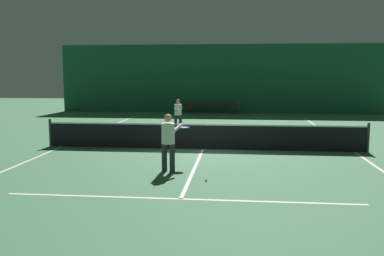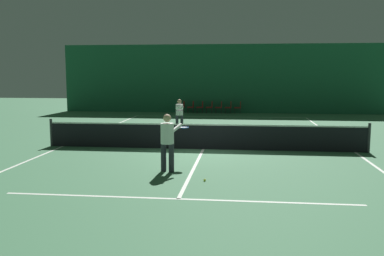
{
  "view_description": "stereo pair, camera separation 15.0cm",
  "coord_description": "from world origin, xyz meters",
  "px_view_note": "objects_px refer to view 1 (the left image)",
  "views": [
    {
      "loc": [
        1.24,
        -15.74,
        2.86
      ],
      "look_at": [
        -0.28,
        -1.25,
        0.96
      ],
      "focal_mm": 40.0,
      "sensor_mm": 36.0,
      "label": 1
    },
    {
      "loc": [
        1.39,
        -15.73,
        2.86
      ],
      "look_at": [
        -0.28,
        -1.25,
        0.96
      ],
      "focal_mm": 40.0,
      "sensor_mm": 36.0,
      "label": 2
    }
  ],
  "objects_px": {
    "player_near": "(169,138)",
    "courtside_chair_1": "(189,106)",
    "courtside_chair_0": "(180,106)",
    "tennis_ball": "(206,180)",
    "courtside_chair_3": "(208,106)",
    "courtside_chair_6": "(236,107)",
    "player_far": "(178,112)",
    "courtside_chair_4": "(217,106)",
    "courtside_chair_2": "(199,106)",
    "courtside_chair_5": "(227,107)",
    "tennis_net": "(203,136)"
  },
  "relations": [
    {
      "from": "courtside_chair_1",
      "to": "courtside_chair_2",
      "type": "bearing_deg",
      "value": 90.0
    },
    {
      "from": "player_near",
      "to": "player_far",
      "type": "height_order",
      "value": "player_near"
    },
    {
      "from": "courtside_chair_4",
      "to": "courtside_chair_5",
      "type": "distance_m",
      "value": 0.66
    },
    {
      "from": "tennis_ball",
      "to": "courtside_chair_6",
      "type": "bearing_deg",
      "value": 87.73
    },
    {
      "from": "courtside_chair_3",
      "to": "courtside_chair_6",
      "type": "xyz_separation_m",
      "value": [
        1.99,
        0.0,
        0.0
      ]
    },
    {
      "from": "player_near",
      "to": "tennis_ball",
      "type": "height_order",
      "value": "player_near"
    },
    {
      "from": "player_near",
      "to": "courtside_chair_3",
      "type": "relative_size",
      "value": 1.99
    },
    {
      "from": "courtside_chair_2",
      "to": "player_far",
      "type": "bearing_deg",
      "value": -1.24
    },
    {
      "from": "courtside_chair_2",
      "to": "courtside_chair_3",
      "type": "height_order",
      "value": "same"
    },
    {
      "from": "tennis_ball",
      "to": "courtside_chair_2",
      "type": "bearing_deg",
      "value": 95.72
    },
    {
      "from": "courtside_chair_4",
      "to": "courtside_chair_6",
      "type": "relative_size",
      "value": 1.0
    },
    {
      "from": "courtside_chair_3",
      "to": "courtside_chair_5",
      "type": "distance_m",
      "value": 1.33
    },
    {
      "from": "tennis_net",
      "to": "courtside_chair_4",
      "type": "distance_m",
      "value": 14.23
    },
    {
      "from": "player_near",
      "to": "courtside_chair_0",
      "type": "bearing_deg",
      "value": 27.1
    },
    {
      "from": "player_far",
      "to": "tennis_ball",
      "type": "xyz_separation_m",
      "value": [
        2.1,
        -9.82,
        -0.87
      ]
    },
    {
      "from": "courtside_chair_6",
      "to": "tennis_ball",
      "type": "bearing_deg",
      "value": -2.27
    },
    {
      "from": "courtside_chair_5",
      "to": "courtside_chair_3",
      "type": "bearing_deg",
      "value": -90.0
    },
    {
      "from": "player_far",
      "to": "courtside_chair_2",
      "type": "xyz_separation_m",
      "value": [
        0.2,
        9.16,
        -0.42
      ]
    },
    {
      "from": "player_near",
      "to": "player_far",
      "type": "bearing_deg",
      "value": 26.66
    },
    {
      "from": "courtside_chair_4",
      "to": "courtside_chair_5",
      "type": "xyz_separation_m",
      "value": [
        0.66,
        0.0,
        0.0
      ]
    },
    {
      "from": "player_far",
      "to": "courtside_chair_0",
      "type": "bearing_deg",
      "value": 177.52
    },
    {
      "from": "player_near",
      "to": "courtside_chair_6",
      "type": "distance_m",
      "value": 18.05
    },
    {
      "from": "courtside_chair_2",
      "to": "courtside_chair_0",
      "type": "bearing_deg",
      "value": -90.0
    },
    {
      "from": "player_near",
      "to": "courtside_chair_0",
      "type": "xyz_separation_m",
      "value": [
        -2.08,
        17.94,
        -0.49
      ]
    },
    {
      "from": "courtside_chair_0",
      "to": "courtside_chair_2",
      "type": "relative_size",
      "value": 1.0
    },
    {
      "from": "tennis_net",
      "to": "tennis_ball",
      "type": "distance_m",
      "value": 4.79
    },
    {
      "from": "tennis_net",
      "to": "courtside_chair_6",
      "type": "height_order",
      "value": "tennis_net"
    },
    {
      "from": "courtside_chair_2",
      "to": "courtside_chair_5",
      "type": "height_order",
      "value": "same"
    },
    {
      "from": "tennis_net",
      "to": "courtside_chair_5",
      "type": "relative_size",
      "value": 14.29
    },
    {
      "from": "player_near",
      "to": "courtside_chair_2",
      "type": "distance_m",
      "value": 17.97
    },
    {
      "from": "courtside_chair_0",
      "to": "courtside_chair_6",
      "type": "relative_size",
      "value": 1.0
    },
    {
      "from": "courtside_chair_6",
      "to": "courtside_chair_0",
      "type": "bearing_deg",
      "value": -90.0
    },
    {
      "from": "courtside_chair_6",
      "to": "courtside_chair_5",
      "type": "bearing_deg",
      "value": -90.0
    },
    {
      "from": "player_near",
      "to": "courtside_chair_1",
      "type": "xyz_separation_m",
      "value": [
        -1.41,
        17.94,
        -0.49
      ]
    },
    {
      "from": "player_near",
      "to": "courtside_chair_3",
      "type": "bearing_deg",
      "value": 20.77
    },
    {
      "from": "courtside_chair_2",
      "to": "courtside_chair_3",
      "type": "bearing_deg",
      "value": 90.0
    },
    {
      "from": "courtside_chair_6",
      "to": "courtside_chair_3",
      "type": "bearing_deg",
      "value": -90.0
    },
    {
      "from": "courtside_chair_4",
      "to": "tennis_ball",
      "type": "distance_m",
      "value": 18.99
    },
    {
      "from": "courtside_chair_1",
      "to": "courtside_chair_3",
      "type": "xyz_separation_m",
      "value": [
        1.33,
        0.0,
        0.0
      ]
    },
    {
      "from": "tennis_net",
      "to": "courtside_chair_2",
      "type": "height_order",
      "value": "tennis_net"
    },
    {
      "from": "player_near",
      "to": "tennis_ball",
      "type": "relative_size",
      "value": 25.39
    },
    {
      "from": "courtside_chair_0",
      "to": "courtside_chair_4",
      "type": "xyz_separation_m",
      "value": [
        2.65,
        0.0,
        0.0
      ]
    },
    {
      "from": "player_near",
      "to": "player_far",
      "type": "xyz_separation_m",
      "value": [
        -0.95,
        8.79,
        -0.08
      ]
    },
    {
      "from": "tennis_net",
      "to": "tennis_ball",
      "type": "height_order",
      "value": "tennis_net"
    },
    {
      "from": "courtside_chair_5",
      "to": "tennis_ball",
      "type": "height_order",
      "value": "courtside_chair_5"
    },
    {
      "from": "player_far",
      "to": "courtside_chair_2",
      "type": "relative_size",
      "value": 1.84
    },
    {
      "from": "player_far",
      "to": "player_near",
      "type": "bearing_deg",
      "value": -3.35
    },
    {
      "from": "courtside_chair_2",
      "to": "courtside_chair_5",
      "type": "xyz_separation_m",
      "value": [
        1.99,
        0.0,
        0.0
      ]
    },
    {
      "from": "courtside_chair_4",
      "to": "courtside_chair_5",
      "type": "relative_size",
      "value": 1.0
    },
    {
      "from": "tennis_net",
      "to": "tennis_ball",
      "type": "xyz_separation_m",
      "value": [
        0.46,
        -4.75,
        -0.48
      ]
    }
  ]
}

